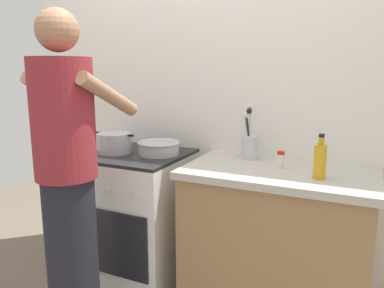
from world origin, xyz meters
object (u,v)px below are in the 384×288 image
at_px(utensil_crock, 250,144).
at_px(mixing_bowl, 159,147).
at_px(oil_bottle, 320,161).
at_px(spice_bottle, 281,160).
at_px(person, 68,185).
at_px(pot, 115,143).
at_px(stove_range, 139,220).

bearing_deg(utensil_crock, mixing_bowl, -166.49).
bearing_deg(oil_bottle, mixing_bowl, 172.42).
height_order(spice_bottle, person, person).
relative_size(pot, utensil_crock, 0.88).
bearing_deg(mixing_bowl, person, -103.65).
bearing_deg(stove_range, mixing_bowl, 14.57).
relative_size(mixing_bowl, person, 0.16).
xyz_separation_m(utensil_crock, spice_bottle, (0.21, -0.13, -0.04)).
distance_m(mixing_bowl, oil_bottle, 0.98).
height_order(stove_range, utensil_crock, utensil_crock).
height_order(stove_range, person, person).
relative_size(stove_range, pot, 3.16).
bearing_deg(person, stove_range, 88.73).
relative_size(stove_range, oil_bottle, 4.06).
bearing_deg(person, pot, 102.90).
height_order(stove_range, mixing_bowl, mixing_bowl).
height_order(mixing_bowl, oil_bottle, oil_bottle).
height_order(utensil_crock, spice_bottle, utensil_crock).
distance_m(pot, person, 0.58).
xyz_separation_m(utensil_crock, person, (-0.70, -0.76, -0.13)).
distance_m(mixing_bowl, spice_bottle, 0.76).
distance_m(stove_range, mixing_bowl, 0.52).
xyz_separation_m(pot, spice_bottle, (1.04, 0.07, -0.02)).
relative_size(spice_bottle, oil_bottle, 0.42).
distance_m(stove_range, person, 0.72).
height_order(utensil_crock, oil_bottle, utensil_crock).
relative_size(utensil_crock, oil_bottle, 1.47).
xyz_separation_m(pot, utensil_crock, (0.83, 0.21, 0.02)).
bearing_deg(pot, stove_range, 16.20).
xyz_separation_m(pot, person, (0.13, -0.55, -0.10)).
distance_m(stove_range, pot, 0.53).
xyz_separation_m(stove_range, oil_bottle, (1.12, -0.09, 0.54)).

